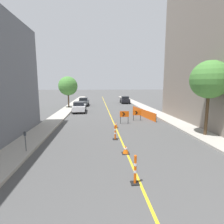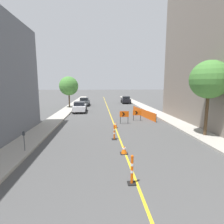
# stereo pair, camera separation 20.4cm
# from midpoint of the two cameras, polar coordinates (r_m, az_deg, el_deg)

# --- Properties ---
(lane_stripe) EXTENTS (0.12, 60.59, 0.01)m
(lane_stripe) POSITION_cam_midpoint_polar(r_m,az_deg,el_deg) (30.50, -1.72, 1.14)
(lane_stripe) COLOR gold
(lane_stripe) RESTS_ON ground_plane
(sidewalk_left) EXTENTS (2.01, 60.59, 0.17)m
(sidewalk_left) POSITION_cam_midpoint_polar(r_m,az_deg,el_deg) (30.86, -14.25, 1.11)
(sidewalk_left) COLOR #ADA89E
(sidewalk_left) RESTS_ON ground_plane
(sidewalk_right) EXTENTS (2.01, 60.59, 0.17)m
(sidewalk_right) POSITION_cam_midpoint_polar(r_m,az_deg,el_deg) (31.57, 10.52, 1.40)
(sidewalk_right) COLOR #ADA89E
(sidewalk_right) RESTS_ON ground_plane
(traffic_cone_second) EXTENTS (0.45, 0.45, 0.50)m
(traffic_cone_second) POSITION_cam_midpoint_polar(r_m,az_deg,el_deg) (10.78, 3.93, -12.14)
(traffic_cone_second) COLOR black
(traffic_cone_second) RESTS_ON ground_plane
(traffic_cone_third) EXTENTS (0.35, 0.35, 0.56)m
(traffic_cone_third) POSITION_cam_midpoint_polar(r_m,az_deg,el_deg) (16.87, 1.00, -4.26)
(traffic_cone_third) COLOR black
(traffic_cone_third) RESTS_ON ground_plane
(delineator_post_front) EXTENTS (0.35, 0.35, 1.27)m
(delineator_post_front) POSITION_cam_midpoint_polar(r_m,az_deg,el_deg) (7.70, 6.78, -18.66)
(delineator_post_front) COLOR black
(delineator_post_front) RESTS_ON ground_plane
(delineator_post_rear) EXTENTS (0.38, 0.38, 1.15)m
(delineator_post_rear) POSITION_cam_midpoint_polar(r_m,az_deg,el_deg) (13.29, 0.63, -6.90)
(delineator_post_rear) COLOR black
(delineator_post_rear) RESTS_ON ground_plane
(arrow_barricade_primary) EXTENTS (0.97, 0.10, 1.35)m
(arrow_barricade_primary) POSITION_cam_midpoint_polar(r_m,az_deg,el_deg) (18.57, 3.74, -0.89)
(arrow_barricade_primary) COLOR #EF560C
(arrow_barricade_primary) RESTS_ON ground_plane
(arrow_barricade_secondary) EXTENTS (0.97, 0.11, 1.21)m
(arrow_barricade_secondary) POSITION_cam_midpoint_polar(r_m,az_deg,el_deg) (20.35, 7.89, -0.40)
(arrow_barricade_secondary) COLOR #EF560C
(arrow_barricade_secondary) RESTS_ON ground_plane
(safety_mesh_fence) EXTENTS (1.15, 7.28, 0.96)m
(safety_mesh_fence) POSITION_cam_midpoint_polar(r_m,az_deg,el_deg) (23.07, 9.77, -0.31)
(safety_mesh_fence) COLOR #EF560C
(safety_mesh_fence) RESTS_ON ground_plane
(parked_car_curb_near) EXTENTS (1.95, 4.35, 1.59)m
(parked_car_curb_near) POSITION_cam_midpoint_polar(r_m,az_deg,el_deg) (26.85, -10.86, 1.64)
(parked_car_curb_near) COLOR silver
(parked_car_curb_near) RESTS_ON ground_plane
(parked_car_curb_mid) EXTENTS (1.95, 4.35, 1.59)m
(parked_car_curb_mid) POSITION_cam_midpoint_polar(r_m,az_deg,el_deg) (35.22, -9.38, 3.37)
(parked_car_curb_mid) COLOR #474C51
(parked_car_curb_mid) RESTS_ON ground_plane
(parked_car_curb_far) EXTENTS (1.97, 4.37, 1.59)m
(parked_car_curb_far) POSITION_cam_midpoint_polar(r_m,az_deg,el_deg) (39.48, 4.10, 4.04)
(parked_car_curb_far) COLOR black
(parked_car_curb_far) RESTS_ON ground_plane
(parking_meter_near_curb) EXTENTS (0.12, 0.11, 1.24)m
(parking_meter_near_curb) POSITION_cam_midpoint_polar(r_m,az_deg,el_deg) (11.70, -26.96, -7.29)
(parking_meter_near_curb) COLOR #4C4C51
(parking_meter_near_curb) RESTS_ON sidewalk_left
(street_tree_left_near) EXTENTS (3.30, 3.30, 5.39)m
(street_tree_left_near) POSITION_cam_midpoint_polar(r_m,az_deg,el_deg) (31.79, -14.35, 8.22)
(street_tree_left_near) COLOR #4C3823
(street_tree_left_near) RESTS_ON sidewalk_left
(street_tree_right_near) EXTENTS (2.90, 2.90, 5.79)m
(street_tree_right_near) POSITION_cam_midpoint_polar(r_m,az_deg,el_deg) (15.37, 28.92, 9.20)
(street_tree_right_near) COLOR #4C3823
(street_tree_right_near) RESTS_ON sidewalk_right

